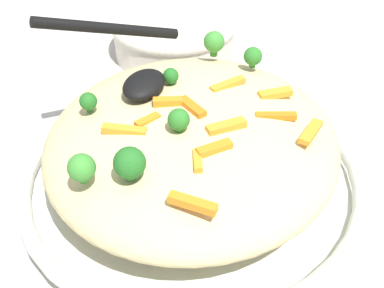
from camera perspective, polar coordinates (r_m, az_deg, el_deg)
name	(u,v)px	position (r m, az deg, el deg)	size (l,w,h in m)	color
ground_plane	(192,190)	(0.55, 0.00, -5.33)	(2.40, 2.40, 0.00)	beige
serving_bowl	(192,177)	(0.53, 0.00, -3.82)	(0.37, 0.37, 0.04)	silver
pasta_mound	(192,141)	(0.50, 0.00, 0.35)	(0.31, 0.29, 0.08)	#DBC689
carrot_piece_0	(276,116)	(0.48, 9.71, 3.23)	(0.04, 0.01, 0.01)	orange
carrot_piece_1	(311,132)	(0.47, 13.64, 1.38)	(0.04, 0.01, 0.01)	orange
carrot_piece_2	(275,93)	(0.51, 9.63, 5.81)	(0.03, 0.01, 0.01)	orange
carrot_piece_3	(169,100)	(0.48, -2.66, 5.15)	(0.03, 0.01, 0.01)	orange
carrot_piece_4	(148,120)	(0.46, -5.16, 2.75)	(0.03, 0.01, 0.01)	orange
carrot_piece_5	(198,161)	(0.42, 0.65, -1.97)	(0.03, 0.01, 0.01)	orange
carrot_piece_6	(189,109)	(0.47, -0.32, 4.12)	(0.03, 0.01, 0.01)	orange
carrot_piece_7	(228,84)	(0.51, 4.17, 6.91)	(0.04, 0.01, 0.01)	orange
carrot_piece_8	(193,203)	(0.39, 0.06, -6.90)	(0.04, 0.01, 0.01)	orange
carrot_piece_9	(226,127)	(0.45, 4.00, 2.02)	(0.04, 0.01, 0.01)	orange
carrot_piece_10	(214,149)	(0.43, 2.62, -0.56)	(0.03, 0.01, 0.01)	orange
carrot_piece_11	(124,130)	(0.46, -7.86, 1.59)	(0.04, 0.01, 0.01)	orange
broccoli_floret_0	(130,163)	(0.40, -7.25, -2.24)	(0.03, 0.03, 0.03)	#205B1C
broccoli_floret_1	(253,56)	(0.55, 7.08, 10.05)	(0.02, 0.02, 0.02)	#296820
broccoli_floret_2	(88,102)	(0.49, -11.95, 4.84)	(0.02, 0.02, 0.02)	#205B1C
broccoli_floret_3	(214,42)	(0.57, 2.57, 11.74)	(0.02, 0.02, 0.03)	#377928
broccoli_floret_4	(171,76)	(0.51, -2.48, 7.89)	(0.02, 0.02, 0.02)	#205B1C
broccoli_floret_5	(175,119)	(0.44, -1.98, 2.91)	(0.02, 0.02, 0.03)	#296820
broccoli_floret_6	(82,168)	(0.41, -12.70, -2.73)	(0.02, 0.02, 0.03)	#377928
serving_spoon	(131,62)	(0.52, -7.15, 9.39)	(0.15, 0.14, 0.07)	black
companion_bowl	(174,34)	(0.78, -2.11, 12.69)	(0.19, 0.19, 0.06)	beige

